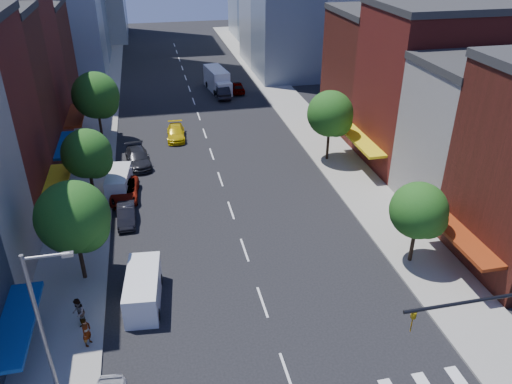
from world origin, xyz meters
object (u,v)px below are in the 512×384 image
Objects in this scene: cargo_van_far at (119,183)px; taxi at (176,133)px; parked_car_rear at (138,158)px; pedestrian_near at (86,332)px; cargo_van_near at (143,290)px; pedestrian_far at (79,312)px; traffic_car_far at (237,87)px; parked_car_third at (125,191)px; traffic_car_oncoming at (223,92)px; box_truck at (218,81)px; parked_car_second at (126,215)px.

cargo_van_far is 1.00× the size of taxi.
pedestrian_near is (-3.15, -24.52, 0.33)m from parked_car_rear.
cargo_van_near is 4.06m from pedestrian_far.
cargo_van_near reaches higher than traffic_car_far.
traffic_car_oncoming is (13.08, 26.73, 0.11)m from parked_car_third.
traffic_car_far is at bearing 64.14° from parked_car_third.
pedestrian_near is (-14.79, -47.84, -0.34)m from box_truck.
parked_car_third is 14.09m from taxi.
traffic_car_oncoming reaches higher than parked_car_rear.
taxi is (4.15, 27.63, -0.38)m from cargo_van_near.
cargo_van_far is at bearing 60.53° from traffic_car_far.
parked_car_third is at bearing -107.79° from parked_car_rear.
taxi is 0.62× the size of box_truck.
pedestrian_near is at bearing 70.20° from traffic_car_far.
pedestrian_far is at bearing -116.00° from box_truck.
cargo_van_near is at bearing 72.70° from traffic_car_far.
taxi is 18.69m from box_truck.
cargo_van_far is at bearing 114.54° from parked_car_third.
parked_car_rear is (1.08, 10.97, 0.13)m from parked_car_second.
cargo_van_near reaches higher than parked_car_second.
parked_car_third is 2.68× the size of pedestrian_far.
parked_car_third reaches higher than parked_car_second.
traffic_car_far is (2.40, 1.87, -0.06)m from traffic_car_oncoming.
parked_car_third is 17.83m from pedestrian_near.
cargo_van_near is 2.75× the size of pedestrian_near.
taxi is 31.57m from pedestrian_near.
parked_car_rear reaches higher than parked_car_second.
traffic_car_far is at bearing 64.32° from parked_car_second.
pedestrian_near reaches higher than cargo_van_far.
traffic_car_oncoming is at bearing 66.68° from parked_car_second.
parked_car_second is at bearing -76.66° from cargo_van_far.
cargo_van_near is (1.38, -14.66, 0.37)m from parked_car_third.
parked_car_second is 0.89× the size of traffic_car_far.
parked_car_third is at bearing 62.34° from traffic_car_far.
cargo_van_far is 0.97× the size of traffic_car_oncoming.
cargo_van_far reaches higher than traffic_car_oncoming.
parked_car_rear is at bearing 83.72° from parked_car_second.
parked_car_rear is 26.02m from traffic_car_far.
traffic_car_oncoming is 2.60× the size of pedestrian_far.
traffic_car_far is at bearing 66.08° from cargo_van_far.
traffic_car_oncoming is 3.46m from box_truck.
pedestrian_far is at bearing -106.66° from parked_car_rear.
traffic_car_far is (15.96, 27.39, -0.22)m from cargo_van_far.
parked_car_second is 11.02m from parked_car_rear.
cargo_van_far is 17.26m from pedestrian_far.
cargo_van_far reaches higher than parked_car_second.
cargo_van_near is at bearing 105.69° from pedestrian_far.
pedestrian_near is at bearing -100.42° from taxi.
traffic_car_far is at bearing -141.42° from traffic_car_oncoming.
parked_car_third is 32.51m from traffic_car_far.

